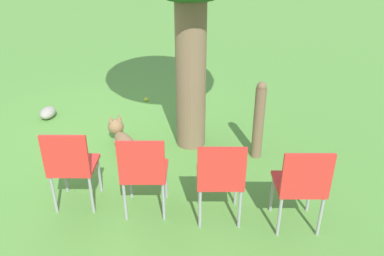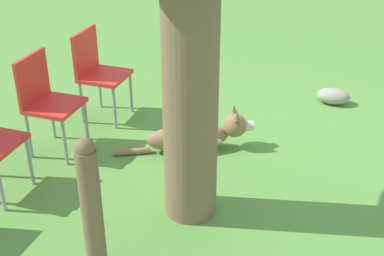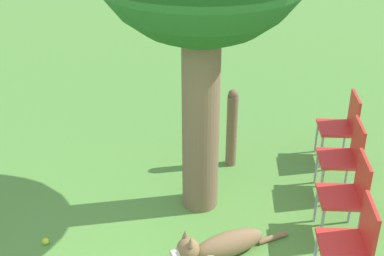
# 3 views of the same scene
# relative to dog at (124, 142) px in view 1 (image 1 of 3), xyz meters

# --- Properties ---
(ground_plane) EXTENTS (30.00, 30.00, 0.00)m
(ground_plane) POSITION_rel_dog_xyz_m (-0.41, -0.00, -0.14)
(ground_plane) COLOR #56933D
(dog) EXTENTS (1.18, 0.68, 0.40)m
(dog) POSITION_rel_dog_xyz_m (0.00, 0.00, 0.00)
(dog) COLOR olive
(dog) RESTS_ON ground_plane
(fence_post) EXTENTS (0.13, 0.13, 1.02)m
(fence_post) POSITION_rel_dog_xyz_m (0.15, 1.73, 0.37)
(fence_post) COLOR brown
(fence_post) RESTS_ON ground_plane
(red_chair_0) EXTENTS (0.43, 0.45, 0.90)m
(red_chair_0) POSITION_rel_dog_xyz_m (1.15, -0.32, 0.39)
(red_chair_0) COLOR red
(red_chair_0) RESTS_ON ground_plane
(red_chair_1) EXTENTS (0.43, 0.45, 0.90)m
(red_chair_1) POSITION_rel_dog_xyz_m (1.28, 0.41, 0.39)
(red_chair_1) COLOR red
(red_chair_1) RESTS_ON ground_plane
(red_chair_2) EXTENTS (0.43, 0.45, 0.90)m
(red_chair_2) POSITION_rel_dog_xyz_m (1.40, 1.15, 0.39)
(red_chair_2) COLOR red
(red_chair_2) RESTS_ON ground_plane
(red_chair_3) EXTENTS (0.43, 0.45, 0.90)m
(red_chair_3) POSITION_rel_dog_xyz_m (1.52, 1.88, 0.39)
(red_chair_3) COLOR red
(red_chair_3) RESTS_ON ground_plane
(tennis_ball) EXTENTS (0.07, 0.07, 0.07)m
(tennis_ball) POSITION_rel_dog_xyz_m (-1.75, 0.12, -0.11)
(tennis_ball) COLOR #CCE033
(tennis_ball) RESTS_ON ground_plane
(garden_rock) EXTENTS (0.35, 0.22, 0.17)m
(garden_rock) POSITION_rel_dog_xyz_m (-1.08, -1.37, -0.06)
(garden_rock) COLOR gray
(garden_rock) RESTS_ON ground_plane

